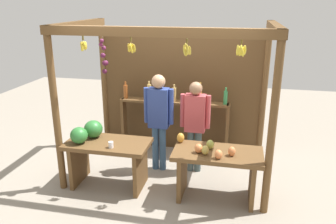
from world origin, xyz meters
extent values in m
plane|color=gray|center=(0.00, 0.00, 0.00)|extent=(12.00, 12.00, 0.00)
cylinder|color=brown|center=(-1.46, -0.88, 1.19)|extent=(0.10, 0.10, 2.39)
cylinder|color=brown|center=(1.46, -0.88, 1.19)|extent=(0.10, 0.10, 2.39)
cylinder|color=brown|center=(-1.46, 0.88, 1.19)|extent=(0.10, 0.10, 2.39)
cylinder|color=brown|center=(1.46, 0.88, 1.19)|extent=(0.10, 0.10, 2.39)
cube|color=brown|center=(0.00, -0.88, 2.33)|extent=(3.03, 0.12, 0.12)
cube|color=brown|center=(-1.46, 0.00, 2.33)|extent=(0.12, 1.86, 0.12)
cube|color=brown|center=(1.46, 0.00, 2.33)|extent=(0.12, 1.86, 0.12)
cube|color=#52381E|center=(0.00, 0.90, 1.07)|extent=(2.93, 0.04, 2.15)
cylinder|color=brown|center=(-1.02, -0.75, 2.22)|extent=(0.02, 0.02, 0.06)
ellipsoid|color=yellow|center=(-0.99, -0.75, 2.12)|extent=(0.04, 0.05, 0.11)
ellipsoid|color=yellow|center=(-1.01, -0.73, 2.11)|extent=(0.06, 0.06, 0.12)
ellipsoid|color=yellow|center=(-1.03, -0.70, 2.11)|extent=(0.08, 0.04, 0.12)
ellipsoid|color=yellow|center=(-1.04, -0.73, 2.12)|extent=(0.05, 0.05, 0.12)
ellipsoid|color=yellow|center=(-1.05, -0.75, 2.10)|extent=(0.04, 0.07, 0.12)
ellipsoid|color=yellow|center=(-1.04, -0.77, 2.12)|extent=(0.05, 0.05, 0.12)
ellipsoid|color=yellow|center=(-1.03, -0.78, 2.11)|extent=(0.06, 0.04, 0.12)
ellipsoid|color=yellow|center=(-1.00, -0.77, 2.13)|extent=(0.06, 0.06, 0.12)
cylinder|color=brown|center=(1.02, -0.69, 2.22)|extent=(0.02, 0.02, 0.06)
ellipsoid|color=yellow|center=(1.07, -0.69, 2.11)|extent=(0.04, 0.07, 0.13)
ellipsoid|color=yellow|center=(1.06, -0.66, 2.11)|extent=(0.05, 0.06, 0.14)
ellipsoid|color=yellow|center=(1.03, -0.66, 2.09)|extent=(0.08, 0.04, 0.13)
ellipsoid|color=yellow|center=(1.01, -0.67, 2.11)|extent=(0.07, 0.06, 0.14)
ellipsoid|color=yellow|center=(0.98, -0.68, 2.11)|extent=(0.05, 0.08, 0.13)
ellipsoid|color=yellow|center=(0.99, -0.71, 2.12)|extent=(0.06, 0.07, 0.14)
ellipsoid|color=yellow|center=(1.01, -0.72, 2.11)|extent=(0.08, 0.05, 0.14)
ellipsoid|color=yellow|center=(1.04, -0.73, 2.11)|extent=(0.08, 0.05, 0.13)
ellipsoid|color=yellow|center=(1.04, -0.70, 2.09)|extent=(0.06, 0.07, 0.14)
cylinder|color=brown|center=(0.37, -0.77, 2.22)|extent=(0.02, 0.02, 0.06)
ellipsoid|color=gold|center=(0.40, -0.77, 2.10)|extent=(0.04, 0.08, 0.14)
ellipsoid|color=gold|center=(0.37, -0.73, 2.08)|extent=(0.09, 0.05, 0.14)
ellipsoid|color=gold|center=(0.34, -0.75, 2.12)|extent=(0.05, 0.05, 0.14)
ellipsoid|color=gold|center=(0.34, -0.79, 2.10)|extent=(0.06, 0.07, 0.14)
ellipsoid|color=gold|center=(0.38, -0.80, 2.12)|extent=(0.06, 0.04, 0.14)
cylinder|color=brown|center=(-0.37, -0.74, 2.22)|extent=(0.02, 0.02, 0.06)
ellipsoid|color=gold|center=(-0.33, -0.73, 2.10)|extent=(0.04, 0.08, 0.13)
ellipsoid|color=gold|center=(-0.36, -0.72, 2.10)|extent=(0.05, 0.04, 0.13)
ellipsoid|color=gold|center=(-0.39, -0.71, 2.11)|extent=(0.07, 0.07, 0.13)
ellipsoid|color=gold|center=(-0.39, -0.76, 2.11)|extent=(0.06, 0.07, 0.13)
ellipsoid|color=gold|center=(-0.36, -0.76, 2.10)|extent=(0.06, 0.05, 0.13)
cylinder|color=#4C422D|center=(-0.83, -0.54, 1.97)|extent=(0.01, 0.01, 0.55)
sphere|color=#601E42|center=(-0.84, -0.57, 2.17)|extent=(0.06, 0.06, 0.06)
sphere|color=#601E42|center=(-0.86, -0.56, 2.12)|extent=(0.06, 0.06, 0.06)
sphere|color=#601E42|center=(-0.84, -0.52, 2.06)|extent=(0.06, 0.06, 0.06)
sphere|color=#601E42|center=(-0.85, -0.52, 1.96)|extent=(0.06, 0.06, 0.06)
sphere|color=#511938|center=(-0.84, -0.56, 1.97)|extent=(0.07, 0.07, 0.07)
sphere|color=#511938|center=(-0.81, -0.55, 1.86)|extent=(0.07, 0.07, 0.07)
sphere|color=#47142D|center=(-0.82, -0.57, 1.86)|extent=(0.07, 0.07, 0.07)
sphere|color=#47142D|center=(-0.84, -0.54, 1.74)|extent=(0.07, 0.07, 0.07)
cube|color=brown|center=(-0.80, -0.66, 0.68)|extent=(1.23, 0.64, 0.06)
cube|color=brown|center=(-1.30, -0.66, 0.33)|extent=(0.06, 0.58, 0.65)
cube|color=brown|center=(-0.31, -0.66, 0.33)|extent=(0.06, 0.58, 0.65)
ellipsoid|color=#2D7533|center=(-1.08, -0.53, 0.84)|extent=(0.38, 0.38, 0.26)
ellipsoid|color=#2D7533|center=(-1.19, -0.78, 0.83)|extent=(0.35, 0.35, 0.24)
cylinder|color=white|center=(-0.68, -0.84, 0.76)|extent=(0.07, 0.07, 0.09)
cube|color=brown|center=(0.80, -0.66, 0.68)|extent=(1.23, 0.64, 0.06)
cube|color=brown|center=(0.31, -0.66, 0.33)|extent=(0.06, 0.58, 0.65)
cube|color=brown|center=(1.30, -0.66, 0.33)|extent=(0.06, 0.58, 0.65)
ellipsoid|color=#A8B24C|center=(0.69, -0.58, 0.78)|extent=(0.15, 0.15, 0.13)
ellipsoid|color=#B79E47|center=(0.64, -0.79, 0.78)|extent=(0.14, 0.14, 0.13)
ellipsoid|color=#E07F47|center=(0.83, -0.87, 0.77)|extent=(0.15, 0.15, 0.13)
ellipsoid|color=#E07F47|center=(0.55, -0.74, 0.78)|extent=(0.13, 0.13, 0.13)
ellipsoid|color=gold|center=(0.25, -0.45, 0.78)|extent=(0.15, 0.15, 0.14)
ellipsoid|color=#E07F47|center=(0.99, -0.75, 0.78)|extent=(0.13, 0.13, 0.13)
cube|color=brown|center=(-1.02, 0.66, 0.50)|extent=(0.05, 0.20, 1.00)
cube|color=brown|center=(0.88, 0.66, 0.50)|extent=(0.05, 0.20, 1.00)
cube|color=brown|center=(-0.07, 0.66, 0.98)|extent=(1.90, 0.22, 0.04)
cylinder|color=#994C1E|center=(-0.96, 0.66, 1.12)|extent=(0.08, 0.08, 0.24)
cylinder|color=#994C1E|center=(-0.96, 0.66, 1.27)|extent=(0.03, 0.03, 0.06)
cylinder|color=#D8B266|center=(-0.52, 0.66, 1.14)|extent=(0.08, 0.08, 0.28)
cylinder|color=#D8B266|center=(-0.52, 0.66, 1.31)|extent=(0.03, 0.03, 0.06)
cylinder|color=#D8B266|center=(-0.07, 0.66, 1.12)|extent=(0.07, 0.07, 0.24)
cylinder|color=#D8B266|center=(-0.07, 0.66, 1.27)|extent=(0.03, 0.03, 0.06)
cylinder|color=gold|center=(0.39, 0.66, 1.15)|extent=(0.06, 0.06, 0.30)
cylinder|color=gold|center=(0.39, 0.66, 1.33)|extent=(0.03, 0.03, 0.06)
cylinder|color=#338C4C|center=(0.82, 0.66, 1.12)|extent=(0.07, 0.07, 0.23)
cylinder|color=#338C4C|center=(0.82, 0.66, 1.26)|extent=(0.03, 0.03, 0.06)
cylinder|color=#39597E|center=(-0.25, 0.00, 0.38)|extent=(0.11, 0.11, 0.75)
cylinder|color=#39597E|center=(-0.13, 0.00, 0.38)|extent=(0.11, 0.11, 0.75)
cube|color=#2D428C|center=(-0.19, 0.00, 1.07)|extent=(0.32, 0.19, 0.64)
cylinder|color=#2D428C|center=(-0.39, 0.00, 1.10)|extent=(0.08, 0.08, 0.57)
cylinder|color=#2D428C|center=(0.01, 0.00, 1.10)|extent=(0.08, 0.08, 0.57)
sphere|color=tan|center=(-0.19, 0.00, 1.50)|extent=(0.22, 0.22, 0.22)
cylinder|color=#425354|center=(0.33, 0.07, 0.35)|extent=(0.11, 0.11, 0.71)
cylinder|color=#425354|center=(0.45, 0.07, 0.35)|extent=(0.11, 0.11, 0.71)
cube|color=#BF474C|center=(0.39, 0.07, 1.00)|extent=(0.32, 0.19, 0.60)
cylinder|color=#BF474C|center=(0.19, 0.07, 1.03)|extent=(0.08, 0.08, 0.54)
cylinder|color=#BF474C|center=(0.59, 0.07, 1.03)|extent=(0.08, 0.08, 0.54)
sphere|color=#997051|center=(0.39, 0.07, 1.40)|extent=(0.20, 0.20, 0.20)
camera|label=1|loc=(1.02, -4.91, 2.69)|focal=35.87mm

